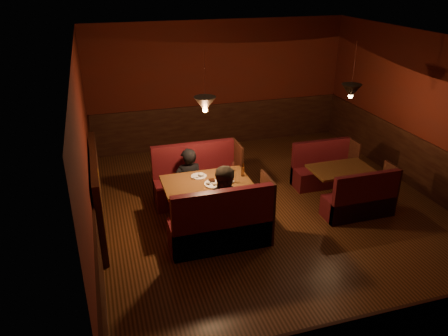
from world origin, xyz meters
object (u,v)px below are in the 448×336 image
object	(u,v)px
diner_a	(188,168)
main_bench_near	(222,228)
second_table	(340,176)
diner_b	(227,194)
main_bench_far	(197,183)
second_bench_near	(361,202)
second_bench_far	(323,171)
main_table	(207,190)

from	to	relation	value
diner_a	main_bench_near	bearing A→B (deg)	96.15
second_table	diner_a	bearing A→B (deg)	167.75
main_bench_near	diner_b	size ratio (longest dim) A/B	0.98
main_bench_far	diner_a	world-z (taller)	diner_a
second_bench_near	diner_a	bearing A→B (deg)	155.36
second_bench_far	second_bench_near	bearing A→B (deg)	-90.00
diner_a	main_table	bearing A→B (deg)	104.30
main_bench_far	diner_a	distance (m)	0.47
main_bench_far	second_bench_near	size ratio (longest dim) A/B	1.27
diner_a	diner_b	distance (m)	1.29
diner_a	second_bench_near	bearing A→B (deg)	153.76
second_bench_near	diner_a	distance (m)	3.02
diner_a	main_bench_far	bearing A→B (deg)	-140.50
second_table	second_bench_near	xyz separation A→B (m)	(0.03, -0.66, -0.18)
second_table	diner_a	distance (m)	2.77
main_bench_near	diner_b	distance (m)	0.52
main_table	diner_b	xyz separation A→B (m)	(0.16, -0.61, 0.21)
second_table	main_bench_far	bearing A→B (deg)	163.19
main_bench_far	second_bench_near	bearing A→B (deg)	-29.32
second_bench_near	diner_b	xyz separation A→B (m)	(-2.38, 0.00, 0.52)
second_table	second_bench_far	world-z (taller)	second_bench_far
second_bench_far	main_bench_far	bearing A→B (deg)	177.90
main_bench_far	second_table	world-z (taller)	main_bench_far
main_bench_near	second_bench_near	bearing A→B (deg)	4.26
main_table	second_table	distance (m)	2.52
main_table	main_bench_near	world-z (taller)	main_bench_near
main_bench_near	second_bench_near	size ratio (longest dim) A/B	1.27
second_bench_near	main_bench_near	bearing A→B (deg)	-175.74
main_bench_near	second_bench_near	world-z (taller)	main_bench_near
main_bench_near	second_bench_near	xyz separation A→B (m)	(2.52, 0.19, -0.06)
main_bench_far	second_table	distance (m)	2.61
main_table	second_table	bearing A→B (deg)	1.09
diner_b	second_bench_far	bearing A→B (deg)	32.09
main_table	second_table	size ratio (longest dim) A/B	1.28
second_bench_far	main_table	bearing A→B (deg)	-164.36
diner_b	main_bench_far	bearing A→B (deg)	98.74
main_bench_near	main_table	bearing A→B (deg)	91.07
main_table	main_bench_far	world-z (taller)	main_bench_far
main_bench_near	diner_a	distance (m)	1.50
diner_b	main_table	bearing A→B (deg)	107.32
second_bench_far	diner_b	size ratio (longest dim) A/B	0.77
second_table	diner_a	size ratio (longest dim) A/B	0.76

